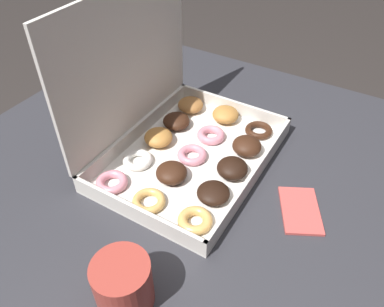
# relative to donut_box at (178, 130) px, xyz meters

# --- Properties ---
(ground_plane) EXTENTS (8.00, 8.00, 0.00)m
(ground_plane) POSITION_rel_donut_box_xyz_m (0.01, -0.02, -0.78)
(ground_plane) COLOR #2D2826
(dining_table) EXTENTS (0.95, 1.01, 0.72)m
(dining_table) POSITION_rel_donut_box_xyz_m (0.01, -0.02, -0.16)
(dining_table) COLOR #2D2D33
(dining_table) RESTS_ON ground_plane
(donut_box) EXTENTS (0.42, 0.32, 0.35)m
(donut_box) POSITION_rel_donut_box_xyz_m (0.00, 0.00, 0.00)
(donut_box) COLOR silver
(donut_box) RESTS_ON dining_table
(coffee_mug) EXTENTS (0.09, 0.09, 0.09)m
(coffee_mug) POSITION_rel_donut_box_xyz_m (-0.35, -0.12, -0.02)
(coffee_mug) COLOR #A3382D
(coffee_mug) RESTS_ON dining_table
(paper_napkin) EXTENTS (0.14, 0.12, 0.01)m
(paper_napkin) POSITION_rel_donut_box_xyz_m (-0.03, -0.30, -0.06)
(paper_napkin) COLOR #CC4C47
(paper_napkin) RESTS_ON dining_table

